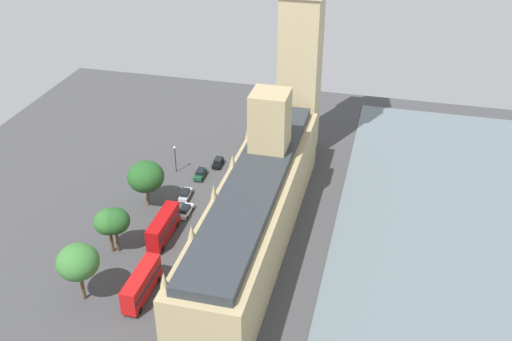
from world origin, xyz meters
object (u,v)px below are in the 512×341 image
Objects in this scene: car_black_far_end at (218,162)px; car_dark_green_near_tower at (200,174)px; double_decker_bus_opposite_hall at (141,284)px; pedestrian_under_trees at (233,192)px; pedestrian_corner at (243,172)px; pedestrian_by_river_gate at (219,210)px; plane_tree_slot_12 at (115,221)px; car_silver_midblock at (185,194)px; street_lamp_slot_13 at (175,154)px; car_white_kerbside at (185,211)px; parliament_building at (256,205)px; plane_tree_slot_10 at (109,222)px; plane_tree_leading at (146,177)px; clock_tower at (302,4)px; double_decker_bus_trailing at (163,226)px; plane_tree_slot_11 at (78,262)px.

car_dark_green_near_tower is (2.23, 5.60, 0.00)m from car_black_far_end.
pedestrian_under_trees is (-5.93, -32.28, -1.88)m from double_decker_bus_opposite_hall.
double_decker_bus_opposite_hall is 40.64m from pedestrian_corner.
plane_tree_slot_12 is at bearing -155.27° from pedestrian_by_river_gate.
street_lamp_slot_13 is (5.50, -9.36, 3.46)m from car_silver_midblock.
pedestrian_corner is 0.96× the size of pedestrian_by_river_gate.
car_white_kerbside is 0.45× the size of double_decker_bus_opposite_hall.
parliament_building reaches higher than car_dark_green_near_tower.
street_lamp_slot_13 is (-1.22, -28.67, -1.97)m from plane_tree_slot_10.
plane_tree_leading is (6.56, 12.56, 5.68)m from car_dark_green_near_tower.
clock_tower is 6.17× the size of double_decker_bus_opposite_hall.
double_decker_bus_trailing is (16.42, 4.04, -4.64)m from parliament_building.
street_lamp_slot_13 is (-0.24, -28.37, -2.05)m from plane_tree_slot_12.
double_decker_bus_opposite_hall is (-3.12, 28.89, 1.75)m from car_silver_midblock.
plane_tree_slot_12 is at bearing 146.81° from pedestrian_corner.
car_silver_midblock is 2.82× the size of pedestrian_under_trees.
pedestrian_under_trees is (-8.30, -16.95, -1.88)m from double_decker_bus_trailing.
car_black_far_end is 2.52× the size of pedestrian_under_trees.
parliament_building reaches higher than pedestrian_under_trees.
pedestrian_under_trees is (-6.48, 10.57, -0.13)m from car_black_far_end.
parliament_building is 7.10× the size of plane_tree_slot_12.
plane_tree_slot_10 is (8.66, 13.82, 5.43)m from car_white_kerbside.
pedestrian_under_trees is at bearing 60.22° from pedestrian_by_river_gate.
car_white_kerbside is at bearing -74.24° from car_silver_midblock.
car_black_far_end is 34.97m from plane_tree_slot_10.
car_silver_midblock is 9.41m from plane_tree_leading.
car_dark_green_near_tower is 37.39m from double_decker_bus_opposite_hall.
car_silver_midblock is at bearing -100.28° from plane_tree_slot_11.
double_decker_bus_trailing is 6.29× the size of pedestrian_under_trees.
car_black_far_end is 20.96m from plane_tree_leading.
plane_tree_slot_11 reaches higher than pedestrian_by_river_gate.
car_black_far_end is 46.82m from plane_tree_slot_11.
pedestrian_under_trees is (-8.71, 4.97, -0.14)m from car_dark_green_near_tower.
pedestrian_under_trees is at bearing 148.31° from car_dark_green_near_tower.
clock_tower is 15.42× the size of car_black_far_end.
double_decker_bus_opposite_hall is at bearing -85.41° from car_white_kerbside.
pedestrian_under_trees is 0.98× the size of pedestrian_by_river_gate.
double_decker_bus_trailing is at bearing -150.01° from pedestrian_by_river_gate.
plane_tree_leading is 1.12× the size of plane_tree_slot_10.
pedestrian_under_trees is 0.19× the size of plane_tree_slot_12.
plane_tree_leading is (24.21, 30.00, -27.06)m from clock_tower.
plane_tree_slot_12 is (5.74, 19.01, 5.51)m from car_silver_midblock.
plane_tree_slot_12 is 28.44m from street_lamp_slot_13.
clock_tower is 52.98m from double_decker_bus_trailing.
parliament_building is 37.62× the size of pedestrian_corner.
pedestrian_by_river_gate is at bearing -127.02° from double_decker_bus_trailing.
parliament_building is 25.83m from plane_tree_slot_10.
clock_tower is at bearing -118.70° from plane_tree_slot_10.
double_decker_bus_opposite_hall reaches higher than car_white_kerbside.
double_decker_bus_trailing is at bearing -109.72° from plane_tree_slot_11.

